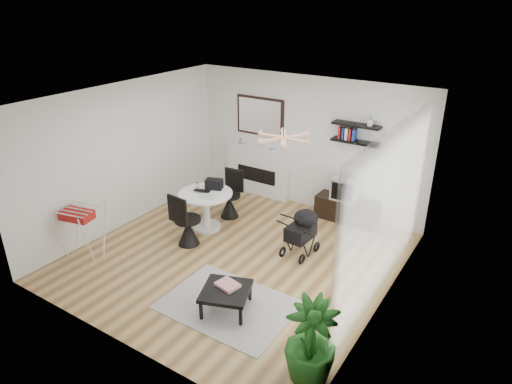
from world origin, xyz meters
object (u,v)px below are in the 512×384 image
Objects in this scene: crt_tv at (346,188)px; stroller at (302,234)px; coffee_table at (226,292)px; dining_table at (206,205)px; fireplace at (258,165)px; potted_plant at (311,342)px; drying_rack at (82,231)px; tv_console at (347,210)px.

stroller is (-0.14, -1.55, -0.31)m from crt_tv.
stroller reaches higher than coffee_table.
coffee_table is at bearing -45.22° from dining_table.
potted_plant is at bearing -51.01° from fireplace.
crt_tv is at bearing -4.11° from fireplace.
dining_table reaches higher than coffee_table.
fireplace is at bearing 91.23° from dining_table.
stroller is (3.05, 2.10, -0.11)m from drying_rack.
stroller is at bearing 5.53° from dining_table.
potted_plant reaches higher than tv_console.
fireplace reaches higher than dining_table.
tv_console is 2.75m from dining_table.
fireplace is 2.62m from stroller.
tv_console is at bearing 3.40° from crt_tv.
stroller is at bearing -97.09° from tv_console.
fireplace reaches higher than potted_plant.
tv_console is at bearing 84.11° from coffee_table.
potted_plant is at bearing -73.43° from tv_console.
potted_plant is (3.35, -4.14, -0.14)m from fireplace.
stroller is at bearing 119.47° from potted_plant.
drying_rack reaches higher than stroller.
coffee_table is 0.78× the size of potted_plant.
coffee_table is (2.88, 0.14, -0.17)m from drying_rack.
crt_tv is 0.50× the size of dining_table.
stroller is 0.80× the size of potted_plant.
crt_tv is 0.58× the size of stroller.
dining_table is at bearing -140.04° from crt_tv.
fireplace reaches higher than stroller.
coffee_table is (-0.36, -3.51, 0.08)m from tv_console.
potted_plant is at bearing -72.70° from crt_tv.
drying_rack is 1.07× the size of coffee_table.
dining_table reaches higher than tv_console.
fireplace is at bearing 143.11° from stroller.
crt_tv is at bearing 107.30° from potted_plant.
drying_rack is 1.05× the size of stroller.
fireplace is 2.11m from crt_tv.
fireplace reaches higher than crt_tv.
fireplace is at bearing 116.21° from coffee_table.
dining_table is at bearing -140.72° from tv_console.
tv_console is at bearing -3.92° from fireplace.
crt_tv is 0.59× the size of coffee_table.
drying_rack reaches higher than dining_table.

